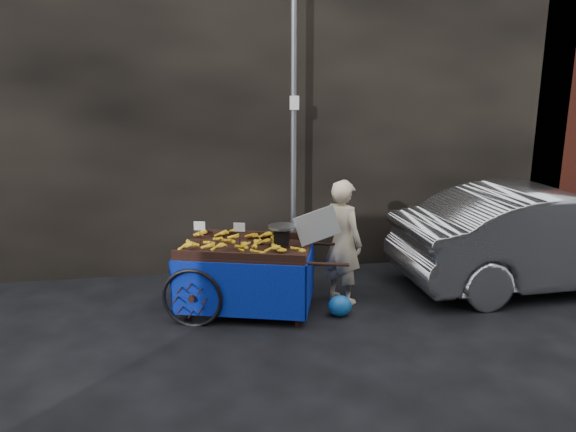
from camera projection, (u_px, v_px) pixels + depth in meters
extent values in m
plane|color=black|center=(286.00, 313.00, 6.68)|extent=(80.00, 80.00, 0.00)
cube|color=black|center=(194.00, 92.00, 8.41)|extent=(11.00, 2.00, 5.00)
cylinder|color=slate|center=(294.00, 133.00, 7.48)|extent=(0.08, 0.08, 4.00)
cube|color=white|center=(294.00, 103.00, 7.34)|extent=(0.12, 0.02, 0.18)
cube|color=black|center=(246.00, 250.00, 6.59)|extent=(1.70, 1.32, 0.06)
cube|color=black|center=(252.00, 235.00, 7.00)|extent=(1.45, 0.45, 0.09)
cube|color=black|center=(238.00, 257.00, 6.15)|extent=(1.45, 0.45, 0.09)
cube|color=black|center=(297.00, 295.00, 6.24)|extent=(0.06, 0.06, 0.75)
cube|color=black|center=(304.00, 272.00, 6.97)|extent=(0.06, 0.06, 0.75)
cylinder|color=black|center=(328.00, 264.00, 6.11)|extent=(0.46, 0.17, 0.04)
cylinder|color=black|center=(331.00, 244.00, 6.84)|extent=(0.46, 0.17, 0.04)
torus|color=black|center=(192.00, 298.00, 6.27)|extent=(0.69, 0.24, 0.70)
torus|color=black|center=(215.00, 268.00, 7.25)|extent=(0.69, 0.24, 0.70)
cylinder|color=black|center=(204.00, 282.00, 6.76)|extent=(0.34, 1.02, 0.05)
cube|color=#071487|center=(238.00, 291.00, 6.21)|extent=(1.48, 0.44, 0.64)
cube|color=#071487|center=(253.00, 263.00, 7.13)|extent=(1.48, 0.44, 0.64)
cube|color=#071487|center=(184.00, 273.00, 6.76)|extent=(0.29, 0.94, 0.64)
cube|color=#071487|center=(310.00, 279.00, 6.58)|extent=(0.29, 0.94, 0.64)
cube|color=black|center=(282.00, 237.00, 6.55)|extent=(0.20, 0.17, 0.15)
cylinder|color=silver|center=(282.00, 227.00, 6.52)|extent=(0.40, 0.40, 0.03)
cube|color=white|center=(199.00, 226.00, 6.48)|extent=(0.13, 0.05, 0.10)
cube|color=white|center=(239.00, 227.00, 6.42)|extent=(0.13, 0.05, 0.10)
imported|color=beige|center=(343.00, 242.00, 6.87)|extent=(0.62, 0.67, 1.54)
cube|color=#BABBB3|center=(317.00, 226.00, 6.57)|extent=(0.59, 0.02, 0.50)
ellipsoid|color=#1657A9|center=(340.00, 306.00, 6.57)|extent=(0.28, 0.23, 0.25)
imported|color=#B0B3B8|center=(549.00, 237.00, 7.42)|extent=(4.15, 1.63, 1.34)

